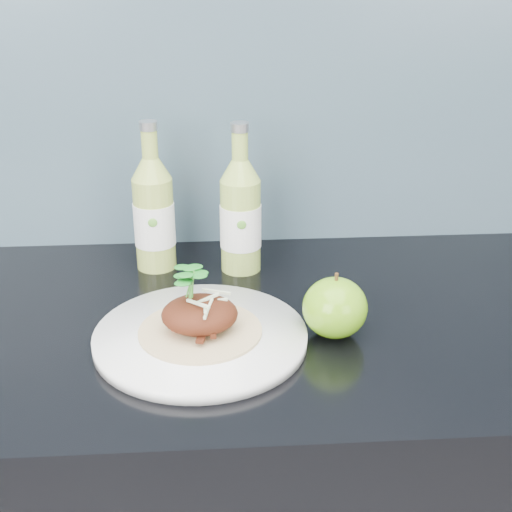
% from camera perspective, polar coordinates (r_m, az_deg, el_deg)
% --- Properties ---
extents(subway_backsplash, '(4.00, 0.02, 0.70)m').
position_cam_1_polar(subway_backsplash, '(1.22, -1.81, 16.79)').
color(subway_backsplash, '#7098B0').
rests_on(subway_backsplash, kitchen_counter).
extents(dinner_plate, '(0.29, 0.29, 0.02)m').
position_cam_1_polar(dinner_plate, '(0.98, -4.46, -6.49)').
color(dinner_plate, white).
rests_on(dinner_plate, kitchen_counter).
extents(pork_taco, '(0.17, 0.17, 0.10)m').
position_cam_1_polar(pork_taco, '(0.96, -4.53, -4.57)').
color(pork_taco, tan).
rests_on(pork_taco, dinner_plate).
extents(green_apple, '(0.09, 0.09, 0.09)m').
position_cam_1_polar(green_apple, '(0.98, 6.33, -4.13)').
color(green_apple, '#458E0F').
rests_on(green_apple, kitchen_counter).
extents(cider_bottle_left, '(0.08, 0.08, 0.25)m').
position_cam_1_polar(cider_bottle_left, '(1.17, -8.17, 3.35)').
color(cider_bottle_left, '#9DB54B').
rests_on(cider_bottle_left, kitchen_counter).
extents(cider_bottle_right, '(0.07, 0.07, 0.25)m').
position_cam_1_polar(cider_bottle_right, '(1.15, -1.24, 3.22)').
color(cider_bottle_right, '#9CBB4D').
rests_on(cider_bottle_right, kitchen_counter).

